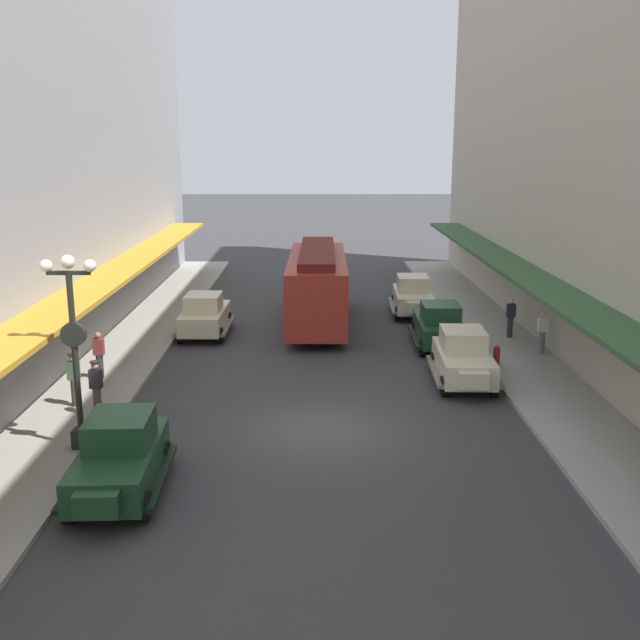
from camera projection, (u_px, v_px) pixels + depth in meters
name	position (u px, v px, depth m)	size (l,w,h in m)	color
ground_plane	(322.00, 429.00, 21.23)	(200.00, 200.00, 0.00)	#38383A
sidewalk_left	(61.00, 428.00, 21.14)	(3.00, 60.00, 0.15)	#99968E
sidewalk_right	(581.00, 426.00, 21.27)	(3.00, 60.00, 0.15)	#99968E
parked_car_0	(205.00, 314.00, 31.38)	(2.20, 4.28, 1.84)	beige
parked_car_1	(439.00, 324.00, 29.57)	(2.24, 4.29, 1.84)	#193D23
parked_car_2	(413.00, 295.00, 35.27)	(2.30, 4.32, 1.84)	beige
parked_car_3	(119.00, 455.00, 17.20)	(2.25, 4.30, 1.84)	#193D23
parked_car_4	(463.00, 356.00, 25.14)	(2.29, 4.31, 1.84)	beige
streetcar	(317.00, 283.00, 33.05)	(2.65, 9.64, 3.46)	#A52D23
lamp_post_with_clock	(74.00, 344.00, 18.97)	(1.42, 0.44, 5.16)	black
fire_hydrant	(496.00, 356.00, 26.51)	(0.24, 0.24, 0.82)	#B21E19
pedestrian_0	(511.00, 317.00, 30.54)	(0.36, 0.24, 1.64)	#2D2D33
pedestrian_1	(99.00, 355.00, 25.15)	(0.36, 0.24, 1.64)	#2D2D33
pedestrian_2	(74.00, 379.00, 22.52)	(0.36, 0.28, 1.67)	#4C4238
pedestrian_3	(96.00, 387.00, 21.73)	(0.36, 0.28, 1.67)	#4C4238
pedestrian_4	(542.00, 332.00, 28.18)	(0.36, 0.24, 1.64)	slate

